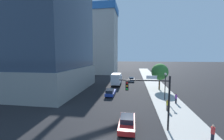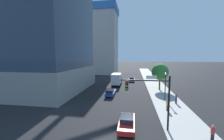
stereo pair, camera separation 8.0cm
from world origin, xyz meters
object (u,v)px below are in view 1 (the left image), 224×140
(street_tree, at_px, (160,72))
(car_silver, at_px, (131,79))
(car_blue, at_px, (110,92))
(pedestrian_purple_shirt, at_px, (176,98))
(street_lamp, at_px, (165,82))
(car_red, at_px, (127,122))
(pedestrian_yellow_shirt, at_px, (167,105))
(traffic_light_pole, at_px, (150,93))
(box_truck, at_px, (116,79))
(construction_building, at_px, (102,37))
(pedestrian_red_shirt, at_px, (213,133))

(street_tree, height_order, car_silver, street_tree)
(street_tree, relative_size, car_silver, 1.49)
(car_blue, bearing_deg, pedestrian_purple_shirt, -16.66)
(car_silver, height_order, car_blue, car_blue)
(street_lamp, bearing_deg, street_tree, 87.23)
(car_red, bearing_deg, pedestrian_yellow_shirt, 45.84)
(car_silver, bearing_deg, pedestrian_purple_shirt, -69.58)
(traffic_light_pole, distance_m, car_red, 4.30)
(street_tree, bearing_deg, box_truck, 160.00)
(construction_building, relative_size, pedestrian_yellow_shirt, 23.67)
(pedestrian_yellow_shirt, xyz_separation_m, pedestrian_purple_shirt, (2.17, 3.50, 0.03))
(traffic_light_pole, relative_size, car_blue, 1.34)
(construction_building, xyz_separation_m, street_tree, (20.81, -30.69, -12.20))
(construction_building, distance_m, box_truck, 32.19)
(traffic_light_pole, distance_m, car_silver, 30.59)
(pedestrian_yellow_shirt, relative_size, pedestrian_red_shirt, 1.00)
(pedestrian_yellow_shirt, distance_m, pedestrian_purple_shirt, 4.11)
(traffic_light_pole, xyz_separation_m, pedestrian_red_shirt, (5.51, -1.59, -3.23))
(street_tree, bearing_deg, traffic_light_pole, -102.53)
(street_lamp, xyz_separation_m, pedestrian_red_shirt, (1.62, -12.88, -2.45))
(traffic_light_pole, xyz_separation_m, pedestrian_yellow_shirt, (3.15, 5.87, -3.23))
(traffic_light_pole, xyz_separation_m, pedestrian_purple_shirt, (5.32, 9.36, -3.20))
(street_lamp, height_order, street_tree, street_tree)
(traffic_light_pole, height_order, pedestrian_red_shirt, traffic_light_pole)
(car_silver, bearing_deg, pedestrian_red_shirt, -75.94)
(car_red, relative_size, pedestrian_yellow_shirt, 2.82)
(traffic_light_pole, distance_m, pedestrian_red_shirt, 6.58)
(car_red, height_order, box_truck, box_truck)
(pedestrian_purple_shirt, bearing_deg, traffic_light_pole, -119.60)
(street_lamp, relative_size, car_red, 1.06)
(street_lamp, distance_m, car_red, 13.18)
(traffic_light_pole, height_order, pedestrian_yellow_shirt, traffic_light_pole)
(pedestrian_red_shirt, relative_size, pedestrian_purple_shirt, 0.97)
(street_lamp, xyz_separation_m, car_red, (-6.36, -11.21, -2.74))
(car_blue, height_order, box_truck, box_truck)
(car_silver, distance_m, pedestrian_purple_shirt, 22.33)
(street_lamp, xyz_separation_m, street_tree, (0.39, 7.97, 0.95))
(pedestrian_yellow_shirt, bearing_deg, street_lamp, 82.24)
(car_red, bearing_deg, street_lamp, 60.43)
(car_blue, bearing_deg, street_tree, 30.69)
(car_silver, relative_size, box_truck, 0.63)
(street_tree, height_order, box_truck, street_tree)
(construction_building, xyz_separation_m, pedestrian_yellow_shirt, (19.68, -44.09, -15.60))
(car_silver, bearing_deg, construction_building, 125.56)
(pedestrian_yellow_shirt, distance_m, pedestrian_red_shirt, 7.82)
(box_truck, xyz_separation_m, pedestrian_purple_shirt, (11.77, -13.80, -0.83))
(pedestrian_red_shirt, bearing_deg, street_lamp, 97.17)
(street_lamp, distance_m, street_tree, 8.03)
(car_red, xyz_separation_m, pedestrian_yellow_shirt, (5.62, 5.79, 0.29))
(car_silver, height_order, pedestrian_red_shirt, pedestrian_red_shirt)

